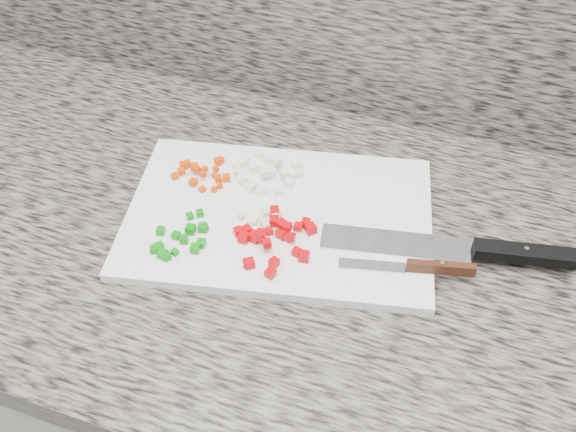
# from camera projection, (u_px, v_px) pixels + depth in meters

# --- Properties ---
(cabinet) EXTENTS (3.92, 0.62, 0.86)m
(cabinet) POSITION_uv_depth(u_px,v_px,m) (312.00, 417.00, 1.17)
(cabinet) COLOR beige
(cabinet) RESTS_ON ground
(countertop) EXTENTS (3.96, 0.64, 0.04)m
(countertop) POSITION_uv_depth(u_px,v_px,m) (322.00, 254.00, 0.85)
(countertop) COLOR slate
(countertop) RESTS_ON cabinet
(cutting_board) EXTENTS (0.45, 0.35, 0.01)m
(cutting_board) POSITION_uv_depth(u_px,v_px,m) (279.00, 217.00, 0.87)
(cutting_board) COLOR white
(cutting_board) RESTS_ON countertop
(carrot_pile) EXTENTS (0.08, 0.07, 0.02)m
(carrot_pile) POSITION_uv_depth(u_px,v_px,m) (203.00, 172.00, 0.91)
(carrot_pile) COLOR #E33F04
(carrot_pile) RESTS_ON cutting_board
(onion_pile) EXTENTS (0.10, 0.09, 0.02)m
(onion_pile) POSITION_uv_depth(u_px,v_px,m) (263.00, 173.00, 0.91)
(onion_pile) COLOR white
(onion_pile) RESTS_ON cutting_board
(green_pepper_pile) EXTENTS (0.07, 0.10, 0.01)m
(green_pepper_pile) POSITION_uv_depth(u_px,v_px,m) (181.00, 239.00, 0.82)
(green_pepper_pile) COLOR #0B800D
(green_pepper_pile) RESTS_ON cutting_board
(red_pepper_pile) EXTENTS (0.11, 0.12, 0.02)m
(red_pepper_pile) POSITION_uv_depth(u_px,v_px,m) (275.00, 237.00, 0.82)
(red_pepper_pile) COLOR #C70209
(red_pepper_pile) RESTS_ON cutting_board
(garlic_pile) EXTENTS (0.05, 0.05, 0.01)m
(garlic_pile) POSITION_uv_depth(u_px,v_px,m) (261.00, 219.00, 0.85)
(garlic_pile) COLOR beige
(garlic_pile) RESTS_ON cutting_board
(chef_knife) EXTENTS (0.32, 0.09, 0.02)m
(chef_knife) POSITION_uv_depth(u_px,v_px,m) (480.00, 250.00, 0.81)
(chef_knife) COLOR silver
(chef_knife) RESTS_ON cutting_board
(paring_knife) EXTENTS (0.17, 0.05, 0.02)m
(paring_knife) POSITION_uv_depth(u_px,v_px,m) (423.00, 267.00, 0.78)
(paring_knife) COLOR silver
(paring_knife) RESTS_ON cutting_board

